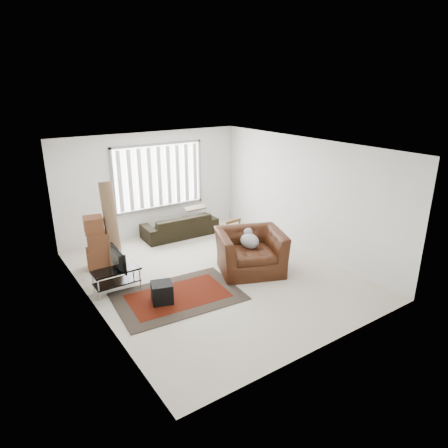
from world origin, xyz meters
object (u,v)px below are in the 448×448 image
at_px(side_chair, 238,238).
at_px(armchair, 250,249).
at_px(sofa, 180,222).
at_px(moving_boxes, 97,244).
at_px(tv_stand, 116,275).

xyz_separation_m(side_chair, armchair, (-0.23, -0.74, 0.04)).
relative_size(sofa, side_chair, 2.31).
bearing_deg(moving_boxes, tv_stand, -91.77).
bearing_deg(side_chair, tv_stand, 174.53).
distance_m(tv_stand, side_chair, 2.92).
bearing_deg(sofa, armchair, 97.50).
height_order(sofa, side_chair, side_chair).
bearing_deg(armchair, sofa, 117.36).
bearing_deg(moving_boxes, armchair, -36.93).
bearing_deg(side_chair, moving_boxes, 151.32).
height_order(tv_stand, armchair, armchair).
bearing_deg(armchair, side_chair, 95.00).
relative_size(tv_stand, sofa, 0.46).
bearing_deg(side_chair, sofa, 98.48).
bearing_deg(tv_stand, side_chair, -0.26).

